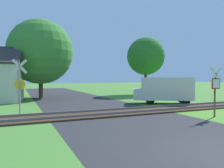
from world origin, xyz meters
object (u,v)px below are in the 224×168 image
at_px(crossing_sign_far, 20,83).
at_px(mail_truck, 164,89).
at_px(tree_far, 146,56).
at_px(tree_center, 41,52).
at_px(stop_sign_near, 215,87).

distance_m(crossing_sign_far, mail_truck, 11.46).
xyz_separation_m(tree_far, mail_truck, (-4.28, -9.69, -3.81)).
bearing_deg(tree_far, mail_truck, -113.86).
bearing_deg(tree_center, stop_sign_near, -64.00).
height_order(tree_far, tree_center, tree_center).
relative_size(stop_sign_near, crossing_sign_far, 0.86).
relative_size(crossing_sign_far, tree_far, 0.44).
distance_m(stop_sign_near, tree_center, 18.14).
relative_size(tree_far, mail_truck, 1.46).
distance_m(stop_sign_near, crossing_sign_far, 11.32).
bearing_deg(tree_far, stop_sign_near, -109.24).
distance_m(tree_far, tree_center, 13.40).
height_order(stop_sign_near, tree_center, tree_center).
height_order(tree_center, mail_truck, tree_center).
height_order(stop_sign_near, tree_far, tree_far).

